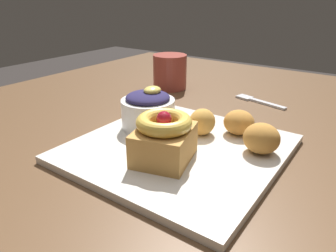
# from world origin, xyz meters

# --- Properties ---
(dining_table) EXTENTS (1.21, 0.92, 0.73)m
(dining_table) POSITION_xyz_m (0.00, 0.00, 0.63)
(dining_table) COLOR brown
(dining_table) RESTS_ON ground_plane
(front_plate) EXTENTS (0.30, 0.30, 0.01)m
(front_plate) POSITION_xyz_m (-0.08, -0.14, 0.74)
(front_plate) COLOR silver
(front_plate) RESTS_ON dining_table
(cake_slice) EXTENTS (0.11, 0.10, 0.07)m
(cake_slice) POSITION_xyz_m (-0.12, -0.15, 0.78)
(cake_slice) COLOR #C68E47
(cake_slice) RESTS_ON front_plate
(berry_ramekin) EXTENTS (0.09, 0.09, 0.07)m
(berry_ramekin) POSITION_xyz_m (-0.05, -0.06, 0.77)
(berry_ramekin) COLOR white
(berry_ramekin) RESTS_ON front_plate
(fritter_front) EXTENTS (0.05, 0.05, 0.04)m
(fritter_front) POSITION_xyz_m (0.02, -0.20, 0.76)
(fritter_front) COLOR #BC7F38
(fritter_front) RESTS_ON front_plate
(fritter_middle) EXTENTS (0.05, 0.04, 0.04)m
(fritter_middle) POSITION_xyz_m (-0.02, -0.15, 0.76)
(fritter_middle) COLOR gold
(fritter_middle) RESTS_ON front_plate
(fritter_back) EXTENTS (0.05, 0.05, 0.05)m
(fritter_back) POSITION_xyz_m (-0.02, -0.25, 0.76)
(fritter_back) COLOR #BC7F38
(fritter_back) RESTS_ON front_plate
(fork) EXTENTS (0.05, 0.13, 0.00)m
(fork) POSITION_xyz_m (0.24, -0.15, 0.73)
(fork) COLOR silver
(fork) RESTS_ON dining_table
(coffee_mug) EXTENTS (0.09, 0.09, 0.09)m
(coffee_mug) POSITION_xyz_m (0.21, 0.08, 0.77)
(coffee_mug) COLOR #993D33
(coffee_mug) RESTS_ON dining_table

